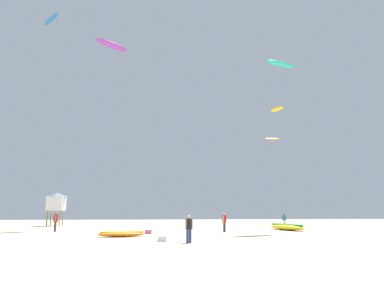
% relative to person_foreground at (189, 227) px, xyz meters
% --- Properties ---
extents(ground_plane, '(120.00, 120.00, 0.00)m').
position_rel_person_foreground_xyz_m(ground_plane, '(1.52, -4.46, -0.94)').
color(ground_plane, '#C6B28C').
extents(person_foreground, '(0.50, 0.36, 1.61)m').
position_rel_person_foreground_xyz_m(person_foreground, '(0.00, 0.00, 0.00)').
color(person_foreground, navy).
rests_on(person_foreground, ground).
extents(person_midground, '(0.40, 0.58, 1.76)m').
position_rel_person_foreground_xyz_m(person_midground, '(-10.98, 12.25, 0.08)').
color(person_midground, '#2D2D33').
rests_on(person_midground, ground).
extents(person_left, '(0.51, 0.35, 1.54)m').
position_rel_person_foreground_xyz_m(person_left, '(13.68, 20.10, -0.04)').
color(person_left, silver).
rests_on(person_left, ground).
extents(person_right, '(0.38, 0.50, 1.68)m').
position_rel_person_foreground_xyz_m(person_right, '(4.26, 10.35, 0.04)').
color(person_right, '#2D2D33').
rests_on(person_right, ground).
extents(kite_grounded_near, '(3.49, 1.59, 0.42)m').
position_rel_person_foreground_xyz_m(kite_grounded_near, '(-4.38, 5.27, -0.75)').
color(kite_grounded_near, orange).
rests_on(kite_grounded_near, ground).
extents(kite_grounded_mid, '(2.65, 5.24, 0.59)m').
position_rel_person_foreground_xyz_m(kite_grounded_mid, '(10.88, 12.32, -0.65)').
color(kite_grounded_mid, yellow).
rests_on(kite_grounded_mid, ground).
extents(lifeguard_tower, '(2.30, 2.30, 4.15)m').
position_rel_person_foreground_xyz_m(lifeguard_tower, '(-14.62, 25.21, 2.11)').
color(lifeguard_tower, '#8C704C').
rests_on(lifeguard_tower, ground).
extents(cooler_box, '(0.56, 0.36, 0.32)m').
position_rel_person_foreground_xyz_m(cooler_box, '(-1.54, 1.38, -0.78)').
color(cooler_box, white).
rests_on(cooler_box, ground).
extents(gear_bag, '(0.56, 0.36, 0.32)m').
position_rel_person_foreground_xyz_m(gear_bag, '(-2.52, 8.59, -0.78)').
color(gear_bag, '#E5598C').
rests_on(gear_bag, ground).
extents(kite_aloft_0, '(4.29, 3.81, 0.51)m').
position_rel_person_foreground_xyz_m(kite_aloft_0, '(-7.76, 19.30, 21.21)').
color(kite_aloft_0, purple).
extents(kite_aloft_1, '(2.71, 0.80, 0.68)m').
position_rel_person_foreground_xyz_m(kite_aloft_1, '(17.56, 33.73, 12.90)').
color(kite_aloft_1, orange).
extents(kite_aloft_2, '(3.28, 3.77, 0.98)m').
position_rel_person_foreground_xyz_m(kite_aloft_2, '(-16.18, 21.97, 25.87)').
color(kite_aloft_2, blue).
extents(kite_aloft_3, '(3.88, 2.41, 0.51)m').
position_rel_person_foreground_xyz_m(kite_aloft_3, '(10.77, 11.31, 15.97)').
color(kite_aloft_3, '#19B29E').
extents(kite_aloft_4, '(1.84, 2.84, 0.68)m').
position_rel_person_foreground_xyz_m(kite_aloft_4, '(17.84, 31.58, 17.53)').
color(kite_aloft_4, yellow).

